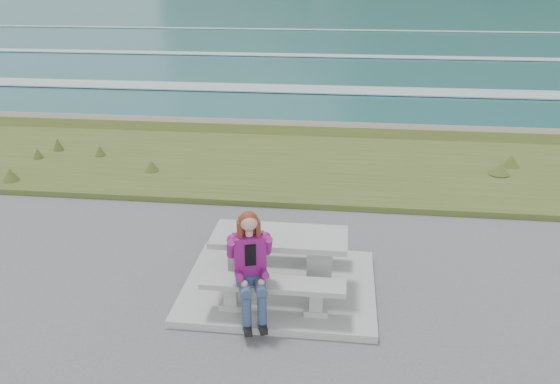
% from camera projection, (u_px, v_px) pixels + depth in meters
% --- Properties ---
extents(concrete_slab, '(2.60, 2.10, 0.10)m').
position_uv_depth(concrete_slab, '(280.00, 286.00, 7.55)').
color(concrete_slab, '#989793').
rests_on(concrete_slab, ground).
extents(picnic_table, '(1.80, 0.75, 0.75)m').
position_uv_depth(picnic_table, '(280.00, 246.00, 7.30)').
color(picnic_table, '#989793').
rests_on(picnic_table, concrete_slab).
extents(bench_landward, '(1.80, 0.35, 0.45)m').
position_uv_depth(bench_landward, '(273.00, 289.00, 6.75)').
color(bench_landward, '#989793').
rests_on(bench_landward, concrete_slab).
extents(bench_seaward, '(1.80, 0.35, 0.45)m').
position_uv_depth(bench_seaward, '(285.00, 237.00, 8.04)').
color(bench_seaward, '#989793').
rests_on(bench_seaward, concrete_slab).
extents(grass_verge, '(160.00, 4.50, 0.22)m').
position_uv_depth(grass_verge, '(306.00, 168.00, 12.16)').
color(grass_verge, '#344B1C').
rests_on(grass_verge, ground).
extents(shore_drop, '(160.00, 0.80, 2.20)m').
position_uv_depth(shore_drop, '(314.00, 132.00, 14.82)').
color(shore_drop, '#645A4B').
rests_on(shore_drop, ground).
extents(ocean, '(1600.00, 1600.00, 0.09)m').
position_uv_depth(ocean, '(332.00, 79.00, 31.27)').
color(ocean, '#20575C').
rests_on(ocean, ground).
extents(seated_woman, '(0.55, 0.74, 1.37)m').
position_uv_depth(seated_woman, '(251.00, 282.00, 6.60)').
color(seated_woman, navy).
rests_on(seated_woman, concrete_slab).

